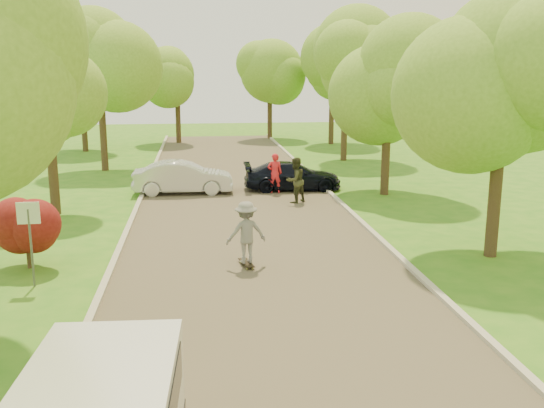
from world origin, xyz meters
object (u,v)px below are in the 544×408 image
street_sign (29,226)px  person_striped (275,173)px  silver_sedan (183,177)px  skateboarder (246,232)px  dark_sedan (292,176)px  longboard (246,263)px  person_olive (295,180)px

street_sign → person_striped: (7.49, 10.82, -0.68)m
silver_sedan → skateboarder: 10.52m
silver_sedan → dark_sedan: size_ratio=0.99×
street_sign → silver_sedan: bearing=72.7°
longboard → person_striped: person_striped is taller
person_striped → person_olive: person_olive is taller
longboard → skateboarder: (0.00, -0.00, 0.88)m
silver_sedan → longboard: silver_sedan is taller
dark_sedan → person_olive: size_ratio=2.34×
street_sign → dark_sedan: 14.26m
silver_sedan → street_sign: bearing=163.5°
street_sign → person_striped: street_sign is taller
skateboarder → person_striped: bearing=-113.3°
dark_sedan → skateboarder: skateboarder is taller
dark_sedan → person_striped: bearing=129.5°
person_striped → person_olive: (0.58, -2.03, 0.05)m
dark_sedan → street_sign: bearing=145.6°
person_olive → silver_sedan: bearing=-62.6°
person_striped → dark_sedan: bearing=-136.1°
dark_sedan → person_olive: bearing=175.2°
person_striped → longboard: bearing=84.3°
silver_sedan → person_olive: size_ratio=2.32×
longboard → silver_sedan: bearing=-90.9°
skateboarder → person_olive: person_olive is taller
street_sign → silver_sedan: (3.50, 11.27, -0.85)m
dark_sedan → person_olive: person_olive is taller
longboard → person_striped: size_ratio=0.52×
street_sign → silver_sedan: size_ratio=0.50×
silver_sedan → person_olive: person_olive is taller
silver_sedan → person_olive: 5.20m
person_olive → longboard: bearing=37.3°
silver_sedan → person_striped: person_striped is taller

